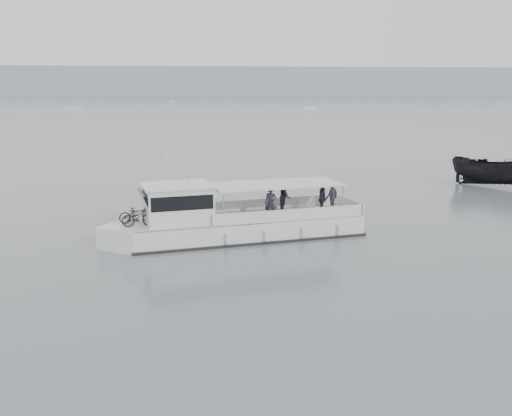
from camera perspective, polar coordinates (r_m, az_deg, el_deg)
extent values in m
plane|color=slate|center=(30.42, -11.34, -3.32)|extent=(1400.00, 1400.00, 0.00)
cube|color=#939EA8|center=(589.32, -7.31, 12.39)|extent=(1400.00, 90.00, 28.00)
cube|color=white|center=(30.58, -0.93, -2.11)|extent=(12.71, 5.54, 1.33)
cube|color=white|center=(29.45, -12.48, -2.95)|extent=(3.28, 3.28, 1.33)
cube|color=beige|center=(30.43, -0.93, -0.89)|extent=(12.71, 5.54, 0.06)
cube|color=black|center=(30.68, -0.93, -2.85)|extent=(12.93, 5.70, 0.18)
cube|color=white|center=(32.39, 1.38, 0.45)|extent=(8.08, 1.65, 0.62)
cube|color=white|center=(29.49, 3.39, -0.71)|extent=(8.08, 1.65, 0.62)
cube|color=white|center=(32.61, 9.38, 0.37)|extent=(0.72, 3.24, 0.62)
cube|color=white|center=(29.40, -7.84, 0.38)|extent=(3.75, 3.34, 1.85)
cube|color=black|center=(29.15, -10.93, 0.49)|extent=(1.05, 2.63, 1.19)
cube|color=black|center=(29.34, -7.86, 0.97)|extent=(3.55, 3.34, 0.72)
cube|color=white|center=(29.23, -7.90, 2.26)|extent=(3.99, 3.58, 0.10)
cube|color=silver|center=(30.61, 2.00, 2.41)|extent=(7.43, 4.34, 0.08)
cylinder|color=silver|center=(28.46, -3.26, -0.06)|extent=(0.07, 0.07, 1.69)
cylinder|color=silver|center=(31.20, -4.59, 0.98)|extent=(0.07, 0.07, 1.69)
cylinder|color=silver|center=(30.73, 8.67, 0.71)|extent=(0.07, 0.07, 1.69)
cylinder|color=silver|center=(33.28, 6.48, 1.63)|extent=(0.07, 0.07, 1.69)
cylinder|color=silver|center=(29.84, -9.45, 4.99)|extent=(0.04, 0.04, 2.67)
cylinder|color=silver|center=(28.43, -6.89, 4.32)|extent=(0.04, 0.04, 2.26)
cylinder|color=silver|center=(28.48, -2.84, -3.07)|extent=(0.29, 0.29, 0.51)
cylinder|color=silver|center=(29.06, 1.07, -2.76)|extent=(0.29, 0.29, 0.51)
cylinder|color=silver|center=(29.76, 4.82, -2.44)|extent=(0.29, 0.29, 0.51)
cylinder|color=silver|center=(30.59, 8.37, -2.14)|extent=(0.29, 0.29, 0.51)
imported|color=black|center=(29.63, -11.86, -0.59)|extent=(1.84, 0.93, 0.92)
imported|color=black|center=(28.82, -11.69, -0.87)|extent=(1.68, 0.76, 0.97)
imported|color=#242530|center=(29.70, 1.47, 0.49)|extent=(0.72, 0.56, 1.72)
imported|color=#242530|center=(31.69, 2.95, 1.20)|extent=(0.92, 1.02, 1.72)
imported|color=#242530|center=(31.11, 6.64, 0.93)|extent=(0.80, 1.09, 1.72)
imported|color=#242530|center=(32.45, 7.55, 1.36)|extent=(1.25, 1.22, 1.72)
imported|color=black|center=(50.30, 22.56, 3.44)|extent=(6.57, 6.05, 2.52)
cube|color=white|center=(337.30, -8.63, 10.47)|extent=(4.85, 6.16, 0.75)
cube|color=white|center=(337.29, -8.63, 10.53)|extent=(2.56, 2.70, 0.45)
cylinder|color=silver|center=(337.24, -8.65, 11.09)|extent=(0.08, 0.08, 6.66)
cube|color=white|center=(230.51, -17.89, 9.44)|extent=(8.55, 6.69, 0.75)
cube|color=white|center=(230.50, -17.89, 9.52)|extent=(3.73, 3.54, 0.45)
cylinder|color=silver|center=(230.40, -17.97, 10.66)|extent=(0.08, 0.08, 9.23)
cube|color=white|center=(221.82, 5.38, 9.88)|extent=(5.98, 2.15, 0.75)
cube|color=white|center=(221.81, 5.38, 9.97)|extent=(2.14, 1.74, 0.45)
cylinder|color=silver|center=(221.72, 5.40, 10.80)|extent=(0.08, 0.08, 6.49)
cube|color=white|center=(349.77, 23.16, 9.71)|extent=(4.64, 6.95, 0.75)
cube|color=white|center=(349.76, 23.16, 9.76)|extent=(2.65, 2.89, 0.45)
cylinder|color=silver|center=(349.71, 23.21, 10.36)|extent=(0.08, 0.08, 7.33)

